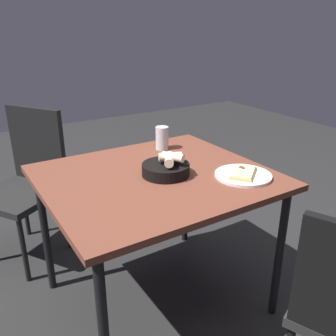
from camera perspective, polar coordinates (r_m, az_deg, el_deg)
The scene contains 6 objects.
ground at distance 2.12m, azimuth -1.69°, elevation -19.95°, with size 8.00×8.00×0.00m, color #252525.
dining_table at distance 1.74m, azimuth -1.94°, elevation -3.02°, with size 0.93×1.04×0.75m.
pizza_plate at distance 1.72m, azimuth 11.82°, elevation -1.04°, with size 0.27×0.27×0.04m.
bread_basket at distance 1.70m, azimuth -0.26°, elevation 0.07°, with size 0.23×0.23×0.11m.
beer_glass at distance 2.05m, azimuth -0.95°, elevation 4.57°, with size 0.07×0.07×0.13m.
chair_near at distance 2.41m, azimuth -21.37°, elevation -1.12°, with size 0.61×0.61×0.94m.
Camera 1 is at (-1.37, 0.79, 1.41)m, focal length 38.45 mm.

